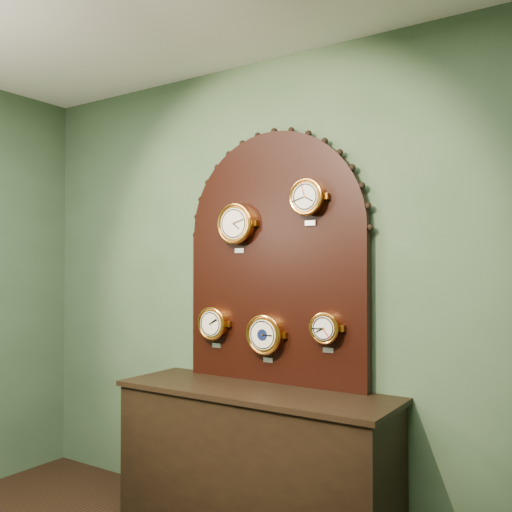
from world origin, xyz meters
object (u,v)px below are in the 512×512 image
Objects in this scene: roman_clock at (236,224)px; arabic_clock at (308,197)px; display_board at (274,249)px; tide_clock at (326,328)px; shop_counter at (254,466)px; hygrometer at (213,323)px; barometer at (265,334)px.

roman_clock is 0.51m from arabic_clock.
arabic_clock is at bearing -14.24° from display_board.
roman_clock is at bearing -179.88° from arabic_clock.
display_board is at bearing 170.05° from tide_clock.
display_board reaches higher than shop_counter.
hygrometer is 0.39m from barometer.
display_board reaches higher than roman_clock.
arabic_clock is (0.26, -0.07, 0.29)m from display_board.
arabic_clock is (0.26, 0.15, 1.51)m from shop_counter.
barometer is (0.38, -0.00, -0.04)m from hygrometer.
roman_clock is (-0.23, 0.15, 1.38)m from shop_counter.
roman_clock is 1.17× the size of hygrometer.
hygrometer is 0.78m from tide_clock.
barometer is 1.26× the size of tide_clock.
roman_clock is 0.85m from tide_clock.
display_board is 5.28× the size of barometer.
hygrometer is at bearing -179.94° from tide_clock.
arabic_clock is at bearing -0.01° from hygrometer.
display_board is 0.39m from arabic_clock.
shop_counter is 6.13× the size of hygrometer.
roman_clock is at bearing -0.37° from hygrometer.
barometer is 0.40m from tide_clock.
tide_clock is (0.60, 0.00, -0.60)m from roman_clock.
shop_counter is at bearing -20.72° from hygrometer.
arabic_clock is 0.91× the size of barometer.
display_board is 5.80× the size of arabic_clock.
hygrometer is (-0.67, 0.00, -0.75)m from arabic_clock.
shop_counter is 6.96× the size of tide_clock.
barometer is (-0.02, 0.15, 0.72)m from shop_counter.
roman_clock reaches higher than barometer.
arabic_clock reaches higher than roman_clock.
barometer is at bearing 0.07° from roman_clock.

